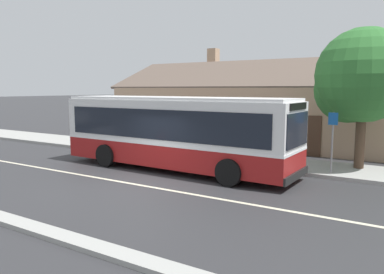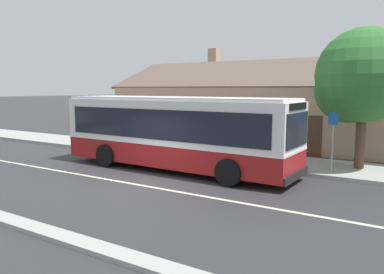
% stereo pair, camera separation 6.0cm
% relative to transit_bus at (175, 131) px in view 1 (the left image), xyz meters
% --- Properties ---
extents(ground_plane, '(300.00, 300.00, 0.00)m').
position_rel_transit_bus_xyz_m(ground_plane, '(0.11, -2.90, -1.67)').
color(ground_plane, '#2D2D30').
extents(sidewalk_far, '(60.00, 3.00, 0.15)m').
position_rel_transit_bus_xyz_m(sidewalk_far, '(0.11, 3.10, -1.60)').
color(sidewalk_far, '#9E9E99').
rests_on(sidewalk_far, ground).
extents(curb_near, '(60.00, 0.50, 0.12)m').
position_rel_transit_bus_xyz_m(curb_near, '(0.11, -7.65, -1.61)').
color(curb_near, '#9E9E99').
rests_on(curb_near, ground).
extents(lane_divider_stripe, '(60.00, 0.16, 0.01)m').
position_rel_transit_bus_xyz_m(lane_divider_stripe, '(0.11, -2.90, -1.67)').
color(lane_divider_stripe, beige).
rests_on(lane_divider_stripe, ground).
extents(community_building, '(21.48, 9.64, 6.43)m').
position_rel_transit_bus_xyz_m(community_building, '(1.01, 11.05, 0.22)').
color(community_building, tan).
rests_on(community_building, ground).
extents(transit_bus, '(10.70, 2.97, 3.11)m').
position_rel_transit_bus_xyz_m(transit_bus, '(0.00, 0.00, 0.00)').
color(transit_bus, maroon).
rests_on(transit_bus, ground).
extents(bench_by_building, '(1.52, 0.51, 0.94)m').
position_rel_transit_bus_xyz_m(bench_by_building, '(-5.18, 2.76, -1.11)').
color(bench_by_building, brown).
rests_on(bench_by_building, sidewalk_far).
extents(bench_down_street, '(1.87, 0.51, 0.94)m').
position_rel_transit_bus_xyz_m(bench_down_street, '(-1.45, 3.01, -1.09)').
color(bench_down_street, brown).
rests_on(bench_down_street, sidewalk_far).
extents(street_tree_primary, '(3.95, 3.86, 5.93)m').
position_rel_transit_bus_xyz_m(street_tree_primary, '(6.62, 3.80, 2.15)').
color(street_tree_primary, '#4C3828').
rests_on(street_tree_primary, ground).
extents(bus_stop_sign, '(0.36, 0.07, 2.40)m').
position_rel_transit_bus_xyz_m(bus_stop_sign, '(6.00, 2.09, -0.03)').
color(bus_stop_sign, gray).
rests_on(bus_stop_sign, sidewalk_far).
extents(bike_rack, '(1.16, 0.06, 0.78)m').
position_rel_transit_bus_xyz_m(bike_rack, '(-8.52, 2.74, -0.99)').
color(bike_rack, slate).
rests_on(bike_rack, sidewalk_far).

